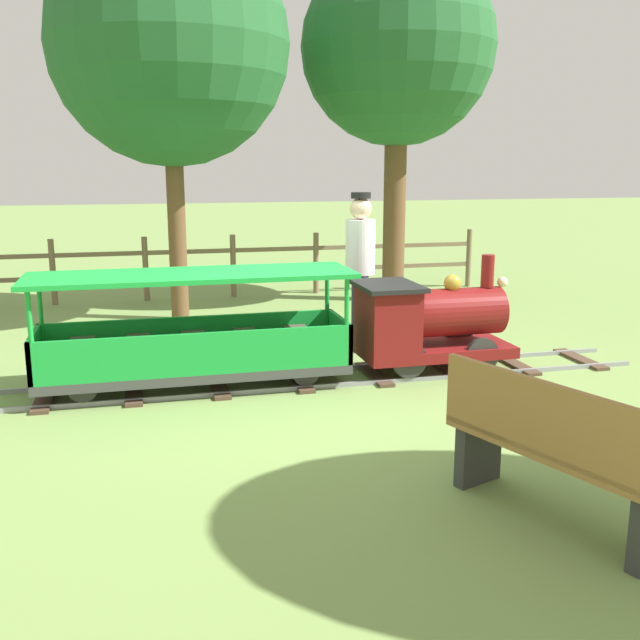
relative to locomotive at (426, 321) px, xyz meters
The scene contains 9 objects.
ground_plane 1.26m from the locomotive, 90.00° to the right, with size 60.00×60.00×0.00m, color #75934C.
track 1.29m from the locomotive, 90.00° to the right, with size 0.75×6.40×0.04m.
locomotive is the anchor object (origin of this frame).
passenger_car 2.11m from the locomotive, 90.00° to the right, with size 0.81×2.70×0.97m.
conductor_person 1.10m from the locomotive, 159.57° to the right, with size 0.30×0.30×1.62m.
park_bench 2.89m from the locomotive, ahead, with size 1.36×0.82×0.82m.
oak_tree_near 4.53m from the locomotive, 145.07° to the right, with size 2.79×2.79×4.65m.
oak_tree_distant 4.66m from the locomotive, 164.96° to the left, with size 2.58×2.58×4.70m.
fence_section 4.51m from the locomotive, 164.50° to the right, with size 0.08×7.48×0.90m.
Camera 1 is at (6.07, -1.37, 1.90)m, focal length 40.79 mm.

